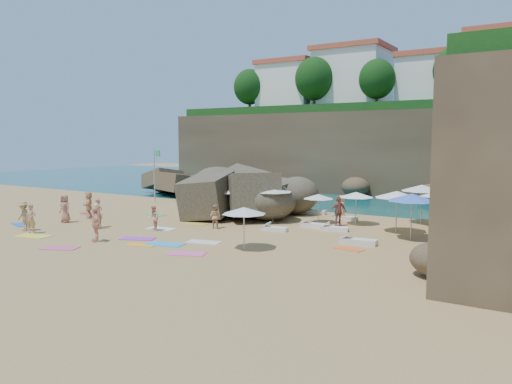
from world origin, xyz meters
The scene contains 53 objects.
ground centered at (0.00, 0.00, 0.00)m, with size 120.00×120.00×0.00m, color tan.
seawater centered at (0.00, 30.00, 0.00)m, with size 120.00×120.00×0.00m, color #0C4751.
cliff_back centered at (2.00, 25.00, 4.00)m, with size 44.00×8.00×8.00m, color brown.
rock_promontory centered at (-11.00, 16.00, 0.00)m, with size 12.00×7.00×2.00m, color brown, non-canonical shape.
clifftop_buildings centered at (2.96, 25.79, 11.24)m, with size 28.48×9.48×7.00m.
clifftop_trees centered at (4.78, 19.52, 11.26)m, with size 35.60×23.82×4.40m.
marina_masts centered at (-16.50, 30.00, 3.00)m, with size 3.10×0.10×6.00m.
rock_outcrop centered at (-1.49, 5.50, 0.00)m, with size 8.56×6.42×3.42m, color brown, non-canonical shape.
flag_pole centered at (-10.66, 7.24, 2.90)m, with size 0.86×0.35×4.55m.
parasol_0 centered at (2.70, 3.95, 2.15)m, with size 2.48×2.48×2.34m.
parasol_1 centered at (2.54, 8.43, 2.03)m, with size 2.33×2.33×2.21m.
parasol_2 centered at (5.39, 5.12, 1.71)m, with size 1.97×1.97×1.86m.
parasol_3 centered at (11.03, 8.43, 2.28)m, with size 2.63×2.63×2.48m.
parasol_4 centered at (10.58, 4.54, 2.20)m, with size 2.54×2.54×2.40m.
parasol_5 centered at (-0.09, 3.49, 1.98)m, with size 2.28×2.28×2.16m.
parasol_7 centered at (12.23, 7.61, 2.07)m, with size 2.39×2.39×2.26m.
parasol_8 centered at (7.64, 5.85, 1.89)m, with size 2.18×2.18×2.06m.
parasol_9 centered at (2.79, 3.80, 2.15)m, with size 2.48×2.48×2.35m.
parasol_10 centered at (11.86, 2.89, 2.28)m, with size 2.62×2.62×2.48m.
parasol_11 centered at (5.56, -3.79, 1.90)m, with size 2.19×2.19×2.07m.
lounger_0 centered at (5.97, 3.42, 0.14)m, with size 1.77×0.59×0.28m, color white.
lounger_1 centered at (3.42, 8.40, 0.15)m, with size 1.91×0.64×0.30m, color silver.
lounger_2 centered at (7.40, 3.07, 0.13)m, with size 1.61×0.54×0.25m, color white.
lounger_3 centered at (4.44, 1.19, 0.12)m, with size 1.55×0.52×0.24m, color silver.
lounger_4 centered at (6.41, 7.11, 0.13)m, with size 1.68×0.56×0.26m, color white.
lounger_5 centered at (9.94, 0.20, 0.15)m, with size 1.87×0.62×0.29m, color silver.
towel_0 centered at (-10.14, -5.42, 0.02)m, with size 1.73×0.87×0.03m, color blue.
towel_1 centered at (-2.22, -8.50, 0.02)m, with size 1.79×0.90×0.03m, color #CE507C.
towel_2 centered at (0.66, -5.84, 0.01)m, with size 1.53×0.76×0.03m, color gold.
towel_3 centered at (-9.70, -0.45, 0.01)m, with size 1.50×0.75×0.03m, color #2EA462.
towel_4 centered at (-6.11, -7.31, 0.02)m, with size 1.95×0.97×0.03m, color yellow.
towel_5 centered at (-1.69, -1.82, 0.02)m, with size 1.75×0.87×0.03m, color white.
towel_6 centered at (-0.68, -4.74, 0.02)m, with size 1.84×0.92×0.03m, color purple.
towel_7 centered at (-10.10, -0.10, 0.02)m, with size 1.95×0.97×0.03m, color red.
towel_8 centered at (1.58, -5.08, 0.02)m, with size 1.91×0.96×0.03m, color #2A9CE3.
towel_9 centered at (3.87, -6.13, 0.02)m, with size 1.79×0.89×0.03m, color #E75A9A.
towel_10 centered at (9.93, -1.12, 0.01)m, with size 1.47×0.74×0.03m, color orange.
towel_11 centered at (-5.88, 2.10, 0.02)m, with size 1.78×0.89×0.03m, color green.
towel_12 centered at (-1.05, 0.55, 0.01)m, with size 1.61×0.80×0.03m, color gold.
towel_13 centered at (2.91, -3.60, 0.02)m, with size 1.76×0.88×0.03m, color silver.
person_stand_0 centered at (-6.95, -6.86, 0.84)m, with size 0.62×0.40×1.69m, color tan.
person_stand_1 centered at (0.93, 0.08, 0.72)m, with size 0.70×0.55×1.44m, color tan.
person_stand_2 centered at (0.43, 7.55, 0.83)m, with size 1.07×0.44×1.66m, color tan.
person_stand_3 centered at (6.92, 4.71, 0.92)m, with size 1.08×0.45×1.85m, color #925649.
person_stand_4 centered at (6.12, 7.21, 0.81)m, with size 0.79×0.43×1.62m, color tan.
person_stand_5 centered at (-0.17, 10.79, 0.88)m, with size 1.64×0.47×1.76m, color #B9735C.
person_stand_6 centered at (-4.93, -3.94, 0.78)m, with size 0.57×0.37×1.56m, color #F7CC8C.
person_lie_0 centered at (-8.03, -6.62, 0.23)m, with size 1.12×1.73×0.46m, color #A38251.
person_lie_1 centered at (-2.01, -6.46, 0.22)m, with size 1.04×1.77×0.43m, color #F8AB8C.
person_lie_2 centered at (-8.53, -3.40, 0.24)m, with size 0.87×1.78×0.47m, color #A06750.
person_lie_3 centered at (-8.69, -1.40, 0.24)m, with size 1.66×1.79×0.48m, color #E1A976.
person_lie_4 centered at (-5.23, -3.54, 0.20)m, with size 0.62×1.71×0.41m, color #A96F54.
person_lie_5 centered at (-1.62, -2.54, 0.28)m, with size 0.71×1.46×0.55m, color #EDA586.
Camera 1 is at (18.80, -23.81, 5.35)m, focal length 35.00 mm.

